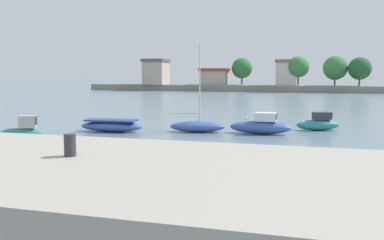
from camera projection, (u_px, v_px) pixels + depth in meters
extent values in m
plane|color=slate|center=(122.00, 167.00, 20.54)|extent=(400.00, 400.00, 0.00)
cylinder|color=#2D2D33|center=(70.00, 145.00, 10.64)|extent=(0.30, 0.30, 0.57)
ellipsoid|color=teal|center=(20.00, 135.00, 27.52)|extent=(3.36, 2.24, 0.98)
cube|color=#BCB2A3|center=(28.00, 122.00, 27.50)|extent=(1.23, 1.05, 0.80)
cube|color=black|center=(36.00, 120.00, 27.58)|extent=(0.33, 0.58, 0.56)
ellipsoid|color=#3856A8|center=(112.00, 126.00, 32.62)|extent=(5.14, 2.11, 0.81)
cube|color=navy|center=(111.00, 120.00, 32.56)|extent=(4.12, 1.76, 0.14)
ellipsoid|color=#3856A8|center=(197.00, 127.00, 32.39)|extent=(4.44, 2.13, 0.83)
cylinder|color=silver|center=(200.00, 83.00, 31.98)|extent=(0.10, 0.10, 5.99)
cylinder|color=#B7B7BC|center=(182.00, 113.00, 32.41)|extent=(2.31, 0.44, 0.08)
ellipsoid|color=#3856A8|center=(260.00, 127.00, 31.43)|extent=(4.62, 1.57, 0.97)
cube|color=silver|center=(266.00, 117.00, 31.23)|extent=(1.58, 0.99, 0.64)
cube|color=black|center=(276.00, 116.00, 31.01)|extent=(0.09, 0.88, 0.45)
ellipsoid|color=teal|center=(318.00, 125.00, 33.31)|extent=(3.68, 2.28, 0.86)
cube|color=#333338|center=(322.00, 116.00, 33.25)|extent=(1.55, 1.14, 0.59)
cube|color=black|center=(330.00, 115.00, 33.29)|extent=(0.29, 0.64, 0.41)
sphere|color=white|center=(303.00, 122.00, 37.95)|extent=(0.24, 0.24, 0.24)
sphere|color=orange|center=(118.00, 124.00, 36.40)|extent=(0.28, 0.28, 0.28)
sphere|color=white|center=(246.00, 118.00, 41.33)|extent=(0.25, 0.25, 0.25)
cube|color=gray|center=(271.00, 88.00, 98.86)|extent=(90.93, 6.81, 1.49)
cube|color=#B2A38E|center=(156.00, 73.00, 105.13)|extent=(5.23, 5.98, 5.65)
cube|color=#565156|center=(156.00, 60.00, 104.77)|extent=(5.75, 6.58, 0.70)
cube|color=#B2A38E|center=(215.00, 78.00, 102.55)|extent=(6.37, 5.04, 3.30)
cube|color=brown|center=(215.00, 70.00, 102.32)|extent=(7.00, 5.54, 0.70)
cube|color=beige|center=(286.00, 74.00, 97.66)|extent=(4.69, 4.33, 5.29)
cube|color=#995B42|center=(287.00, 61.00, 97.31)|extent=(5.16, 4.76, 0.70)
cylinder|color=brown|center=(359.00, 82.00, 93.17)|extent=(0.36, 0.36, 1.86)
sphere|color=#235B2D|center=(360.00, 68.00, 92.83)|extent=(5.04, 5.04, 5.04)
cylinder|color=brown|center=(335.00, 82.00, 95.73)|extent=(0.36, 0.36, 1.82)
sphere|color=#387A3D|center=(335.00, 68.00, 95.37)|extent=(5.51, 5.51, 5.51)
cylinder|color=brown|center=(298.00, 80.00, 95.83)|extent=(0.36, 0.36, 2.34)
sphere|color=#387A3D|center=(298.00, 67.00, 95.47)|extent=(4.84, 4.84, 4.84)
cylinder|color=brown|center=(242.00, 81.00, 100.82)|extent=(0.36, 0.36, 2.03)
sphere|color=#2D6B33|center=(242.00, 68.00, 100.48)|extent=(4.95, 4.95, 4.95)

